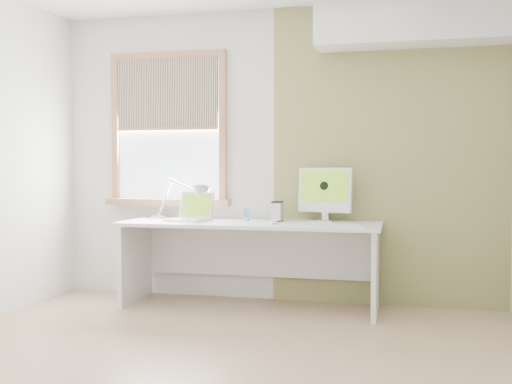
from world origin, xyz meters
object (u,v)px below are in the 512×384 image
(desk, at_px, (251,244))
(imac, at_px, (325,191))
(laptop, at_px, (192,214))
(desk_lamp, at_px, (193,198))
(external_drive, at_px, (277,211))

(desk, xyz_separation_m, imac, (0.61, 0.17, 0.45))
(laptop, bearing_deg, desk, 4.05)
(desk_lamp, relative_size, laptop, 1.52)
(desk_lamp, bearing_deg, external_drive, -1.65)
(desk_lamp, xyz_separation_m, laptop, (0.03, -0.12, -0.13))
(external_drive, bearing_deg, imac, 14.35)
(desk_lamp, xyz_separation_m, imac, (1.17, 0.08, 0.07))
(desk_lamp, xyz_separation_m, external_drive, (0.77, -0.02, -0.11))
(desk, bearing_deg, imac, 15.13)
(desk_lamp, height_order, laptop, desk_lamp)
(desk, xyz_separation_m, external_drive, (0.21, 0.06, 0.28))
(laptop, xyz_separation_m, external_drive, (0.74, 0.10, 0.03))
(desk, relative_size, desk_lamp, 3.48)
(desk_lamp, height_order, external_drive, desk_lamp)
(desk, xyz_separation_m, laptop, (-0.53, -0.04, 0.26))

